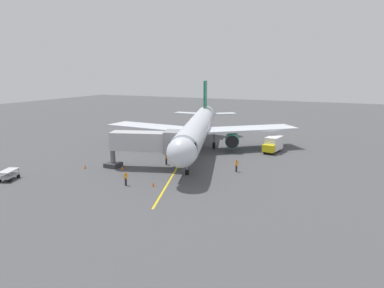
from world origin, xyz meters
TOP-DOWN VIEW (x-y plane):
  - ground_plane at (0.00, 0.00)m, footprint 220.00×220.00m
  - apron_lead_in_line at (0.23, 7.01)m, footprint 12.58×38.12m
  - airplane at (0.32, 0.74)m, footprint 33.10×39.32m
  - jet_bridge at (1.94, 13.13)m, footprint 11.39×5.97m
  - ground_crew_marshaller at (0.79, 21.00)m, footprint 0.40×0.26m
  - ground_crew_wing_walker at (-9.46, 9.85)m, footprint 0.42×0.47m
  - ground_crew_loader at (1.00, 10.59)m, footprint 0.41×0.47m
  - box_truck_near_nose at (-11.46, -3.89)m, footprint 2.69×4.86m
  - baggage_cart_portside at (15.45, 25.34)m, footprint 2.27×2.93m
  - safety_cone_nose_left at (10.34, 17.27)m, footprint 0.32×0.32m
  - safety_cone_nose_right at (5.31, 15.37)m, footprint 0.32×0.32m
  - safety_cone_wing_port at (-2.36, 19.92)m, footprint 0.32×0.32m

SIDE VIEW (x-z plane):
  - ground_plane at x=0.00m, z-range 0.00..0.00m
  - apron_lead_in_line at x=0.23m, z-range 0.00..0.01m
  - safety_cone_nose_left at x=10.34m, z-range 0.00..0.55m
  - safety_cone_nose_right at x=5.31m, z-range 0.00..0.55m
  - safety_cone_wing_port at x=-2.36m, z-range 0.00..0.55m
  - baggage_cart_portside at x=15.45m, z-range 0.02..1.29m
  - ground_crew_marshaller at x=0.79m, z-range 0.03..1.74m
  - ground_crew_wing_walker at x=-9.46m, z-range 0.03..1.74m
  - ground_crew_loader at x=1.00m, z-range 0.03..1.74m
  - box_truck_near_nose at x=-11.46m, z-range 0.08..2.70m
  - jet_bridge at x=1.94m, z-range 1.06..6.46m
  - airplane at x=0.32m, z-range -1.75..9.75m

